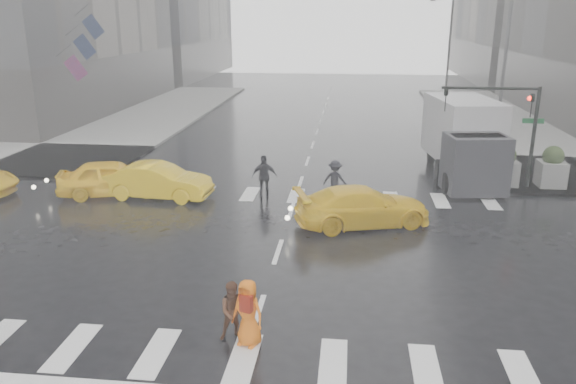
# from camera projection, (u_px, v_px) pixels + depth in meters

# --- Properties ---
(ground) EXTENTS (120.00, 120.00, 0.00)m
(ground) POSITION_uv_depth(u_px,v_px,m) (278.00, 252.00, 18.18)
(ground) COLOR black
(ground) RESTS_ON ground
(sidewalk_nw) EXTENTS (35.00, 35.00, 0.15)m
(sidewalk_nw) POSITION_uv_depth(u_px,v_px,m) (18.00, 131.00, 36.84)
(sidewalk_nw) COLOR gray
(sidewalk_nw) RESTS_ON ground
(road_markings) EXTENTS (18.00, 48.00, 0.01)m
(road_markings) POSITION_uv_depth(u_px,v_px,m) (278.00, 251.00, 18.17)
(road_markings) COLOR silver
(road_markings) RESTS_ON ground
(traffic_signal_pole) EXTENTS (4.45, 0.42, 4.50)m
(traffic_signal_pole) POSITION_uv_depth(u_px,v_px,m) (512.00, 117.00, 23.84)
(traffic_signal_pole) COLOR black
(traffic_signal_pole) RESTS_ON ground
(street_lamp_near) EXTENTS (2.15, 0.22, 9.00)m
(street_lamp_near) POSITION_uv_depth(u_px,v_px,m) (503.00, 59.00, 32.60)
(street_lamp_near) COLOR #59595B
(street_lamp_near) RESTS_ON ground
(street_lamp_far) EXTENTS (2.15, 0.22, 9.00)m
(street_lamp_far) POSITION_uv_depth(u_px,v_px,m) (448.00, 43.00, 51.57)
(street_lamp_far) COLOR #59595B
(street_lamp_far) RESTS_ON ground
(planter_west) EXTENTS (1.10, 1.10, 1.80)m
(planter_west) POSITION_uv_depth(u_px,v_px,m) (458.00, 165.00, 24.91)
(planter_west) COLOR gray
(planter_west) RESTS_ON ground
(planter_mid) EXTENTS (1.10, 1.10, 1.80)m
(planter_mid) POSITION_uv_depth(u_px,v_px,m) (504.00, 166.00, 24.69)
(planter_mid) COLOR gray
(planter_mid) RESTS_ON ground
(planter_east) EXTENTS (1.10, 1.10, 1.80)m
(planter_east) POSITION_uv_depth(u_px,v_px,m) (552.00, 168.00, 24.48)
(planter_east) COLOR gray
(planter_east) RESTS_ON ground
(flag_cluster) EXTENTS (2.87, 3.06, 4.69)m
(flag_cluster) POSITION_uv_depth(u_px,v_px,m) (80.00, 44.00, 35.65)
(flag_cluster) COLOR #59595B
(flag_cluster) RESTS_ON ground
(pedestrian_brown) EXTENTS (0.85, 0.76, 1.46)m
(pedestrian_brown) POSITION_uv_depth(u_px,v_px,m) (234.00, 311.00, 13.06)
(pedestrian_brown) COLOR #472819
(pedestrian_brown) RESTS_ON ground
(pedestrian_orange) EXTENTS (0.92, 0.77, 1.62)m
(pedestrian_orange) POSITION_uv_depth(u_px,v_px,m) (248.00, 313.00, 12.80)
(pedestrian_orange) COLOR orange
(pedestrian_orange) RESTS_ON ground
(pedestrian_far_a) EXTENTS (1.15, 0.81, 1.80)m
(pedestrian_far_a) POSITION_uv_depth(u_px,v_px,m) (264.00, 176.00, 23.43)
(pedestrian_far_a) COLOR black
(pedestrian_far_a) RESTS_ON ground
(pedestrian_far_b) EXTENTS (1.17, 0.83, 1.62)m
(pedestrian_far_b) POSITION_uv_depth(u_px,v_px,m) (335.00, 179.00, 23.31)
(pedestrian_far_b) COLOR black
(pedestrian_far_b) RESTS_ON ground
(taxi_front) EXTENTS (4.76, 2.98, 1.51)m
(taxi_front) POSITION_uv_depth(u_px,v_px,m) (112.00, 178.00, 23.74)
(taxi_front) COLOR yellow
(taxi_front) RESTS_ON ground
(taxi_mid) EXTENTS (4.52, 1.88, 1.46)m
(taxi_mid) POSITION_uv_depth(u_px,v_px,m) (158.00, 181.00, 23.37)
(taxi_mid) COLOR yellow
(taxi_mid) RESTS_ON ground
(taxi_rear) EXTENTS (4.75, 3.26, 1.43)m
(taxi_rear) POSITION_uv_depth(u_px,v_px,m) (363.00, 206.00, 20.32)
(taxi_rear) COLOR yellow
(taxi_rear) RESTS_ON ground
(box_truck) EXTENTS (2.55, 6.80, 3.61)m
(box_truck) POSITION_uv_depth(u_px,v_px,m) (465.00, 138.00, 25.91)
(box_truck) COLOR #BEBDC0
(box_truck) RESTS_ON ground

